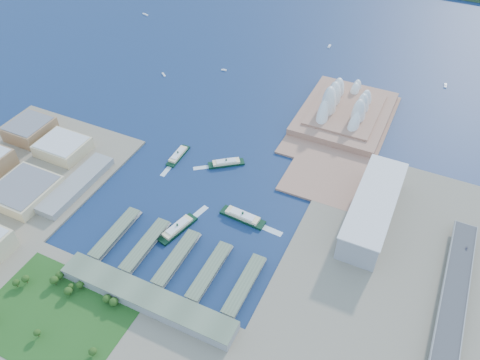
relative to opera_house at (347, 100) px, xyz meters
The scene contains 21 objects.
ground 300.75m from the opera_house, 110.56° to the right, with size 3000.00×3000.00×0.00m, color #0D183F.
south_land 502.05m from the opera_house, 102.09° to the right, with size 720.00×180.00×3.00m, color gray.
east_land 357.85m from the opera_house, 67.75° to the right, with size 240.00×500.00×3.00m, color gray.
peninsula 36.56m from the opera_house, 82.87° to the right, with size 135.00×220.00×3.00m, color #A27158.
opera_house is the anchor object (origin of this frame).
toaster_building 219.62m from the opera_house, 65.77° to the right, with size 45.00×155.00×35.00m, color gray.
expressway 392.63m from the opera_house, 60.16° to the right, with size 26.00×340.00×11.85m, color gray, non-canonical shape.
west_buildings 498.76m from the opera_house, 135.41° to the right, with size 200.00×280.00×27.00m, color #9B734D, non-canonical shape.
ferry_wharves 367.50m from the opera_house, 104.38° to the right, with size 184.00×90.00×9.30m, color #59684F, non-canonical shape.
terminal_building 425.27m from the opera_house, 102.24° to the right, with size 200.00×28.00×12.00m, color gray.
park 498.56m from the opera_house, 109.34° to the right, with size 150.00×110.00×16.00m, color #194714, non-canonical shape.
ferry_a 271.14m from the opera_house, 133.41° to the right, with size 12.40×48.73×9.21m, color black, non-canonical shape.
ferry_b 217.36m from the opera_house, 122.62° to the right, with size 12.73×49.99×9.45m, color black, non-canonical shape.
ferry_c 335.80m from the opera_house, 109.98° to the right, with size 14.03×55.10×10.42m, color black, non-canonical shape.
ferry_d 270.30m from the opera_house, 101.19° to the right, with size 14.75×57.93×10.95m, color black, non-canonical shape.
boat_a 327.60m from the opera_house, behind, with size 3.27×13.07×2.52m, color white, non-canonical shape.
boat_b 243.64m from the opera_house, 168.56° to the left, with size 3.36×9.60×2.59m, color white, non-canonical shape.
boat_c 212.33m from the opera_house, 51.65° to the left, with size 3.96×13.57×3.05m, color white, non-canonical shape.
boat_d 534.81m from the opera_house, 159.42° to the left, with size 3.54×16.20×2.73m, color white, non-canonical shape.
boat_e 238.68m from the opera_house, 113.23° to the left, with size 4.02×12.63×3.10m, color white, non-canonical shape.
car_c 289.87m from the opera_house, 46.56° to the right, with size 1.82×4.48×1.30m, color slate.
Camera 1 is at (218.47, -338.07, 425.11)m, focal length 35.00 mm.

